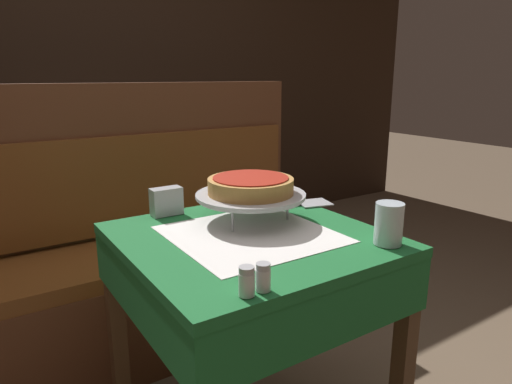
# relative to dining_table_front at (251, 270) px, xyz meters

# --- Properties ---
(dining_table_front) EXTENTS (0.71, 0.71, 0.74)m
(dining_table_front) POSITION_rel_dining_table_front_xyz_m (0.00, 0.00, 0.00)
(dining_table_front) COLOR #1E6B33
(dining_table_front) RESTS_ON ground_plane
(dining_table_rear) EXTENTS (0.81, 0.81, 0.73)m
(dining_table_rear) POSITION_rel_dining_table_front_xyz_m (0.02, 1.59, 0.01)
(dining_table_rear) COLOR beige
(dining_table_rear) RESTS_ON ground_plane
(booth_bench) EXTENTS (1.73, 0.48, 1.15)m
(booth_bench) POSITION_rel_dining_table_front_xyz_m (-0.10, 0.75, -0.28)
(booth_bench) COLOR brown
(booth_bench) RESTS_ON ground_plane
(back_wall_panel) EXTENTS (6.00, 0.04, 2.40)m
(back_wall_panel) POSITION_rel_dining_table_front_xyz_m (0.00, 2.09, 0.58)
(back_wall_panel) COLOR black
(back_wall_panel) RESTS_ON ground_plane
(pizza_pan_stand) EXTENTS (0.34, 0.34, 0.09)m
(pizza_pan_stand) POSITION_rel_dining_table_front_xyz_m (0.07, 0.10, 0.19)
(pizza_pan_stand) COLOR #ADADB2
(pizza_pan_stand) RESTS_ON dining_table_front
(deep_dish_pizza) EXTENTS (0.27, 0.27, 0.05)m
(deep_dish_pizza) POSITION_rel_dining_table_front_xyz_m (0.07, 0.10, 0.23)
(deep_dish_pizza) COLOR #C68E47
(deep_dish_pizza) RESTS_ON pizza_pan_stand
(pizza_server) EXTENTS (0.31, 0.13, 0.01)m
(pizza_server) POSITION_rel_dining_table_front_xyz_m (0.28, 0.17, 0.12)
(pizza_server) COLOR #BCBCC1
(pizza_server) RESTS_ON dining_table_front
(water_glass_near) EXTENTS (0.08, 0.08, 0.12)m
(water_glass_near) POSITION_rel_dining_table_front_xyz_m (0.27, -0.27, 0.17)
(water_glass_near) COLOR silver
(water_glass_near) RESTS_ON dining_table_front
(salt_shaker) EXTENTS (0.03, 0.03, 0.06)m
(salt_shaker) POSITION_rel_dining_table_front_xyz_m (-0.21, -0.31, 0.14)
(salt_shaker) COLOR silver
(salt_shaker) RESTS_ON dining_table_front
(pepper_shaker) EXTENTS (0.03, 0.03, 0.06)m
(pepper_shaker) POSITION_rel_dining_table_front_xyz_m (-0.17, -0.31, 0.14)
(pepper_shaker) COLOR silver
(pepper_shaker) RESTS_ON dining_table_front
(napkin_holder) EXTENTS (0.10, 0.05, 0.09)m
(napkin_holder) POSITION_rel_dining_table_front_xyz_m (-0.13, 0.31, 0.16)
(napkin_holder) COLOR #B2B2B7
(napkin_holder) RESTS_ON dining_table_front
(condiment_caddy) EXTENTS (0.13, 0.13, 0.16)m
(condiment_caddy) POSITION_rel_dining_table_front_xyz_m (0.05, 1.57, 0.15)
(condiment_caddy) COLOR black
(condiment_caddy) RESTS_ON dining_table_rear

